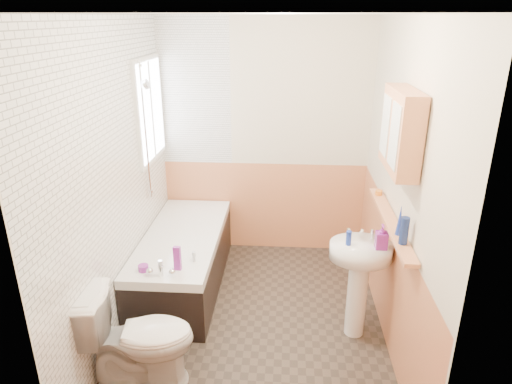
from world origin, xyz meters
TOP-DOWN VIEW (x-y plane):
  - floor at (0.00, 0.00)m, footprint 2.80×2.80m
  - ceiling at (0.00, 0.00)m, footprint 2.80×2.80m
  - wall_back at (0.00, 1.41)m, footprint 2.20×0.02m
  - wall_front at (0.00, -1.41)m, footprint 2.20×0.02m
  - wall_left at (-1.11, 0.00)m, footprint 0.02×2.80m
  - wall_right at (1.11, 0.00)m, footprint 0.02×2.80m
  - wainscot_right at (1.09, 0.00)m, footprint 0.01×2.80m
  - wainscot_back at (0.00, 1.39)m, footprint 2.20×0.01m
  - tile_cladding_left at (-1.09, 0.00)m, footprint 0.01×2.80m
  - tile_return_back at (-0.73, 1.39)m, footprint 0.75×0.01m
  - window at (-1.06, 0.95)m, footprint 0.03×0.79m
  - bathtub at (-0.73, 0.53)m, footprint 0.70×1.69m
  - shower_riser at (-1.04, 0.68)m, footprint 0.11×0.08m
  - toilet at (-0.76, -0.75)m, footprint 0.83×0.53m
  - sink at (0.84, -0.09)m, footprint 0.49×0.40m
  - pine_shelf at (1.04, -0.09)m, footprint 0.10×1.33m
  - medicine_cabinet at (1.01, -0.20)m, footprint 0.16×0.62m
  - foam_can at (1.04, -0.48)m, footprint 0.07×0.07m
  - green_bottle at (1.04, -0.35)m, footprint 0.05×0.05m
  - black_jar at (1.04, 0.42)m, footprint 0.08×0.08m
  - soap_bottle at (0.97, -0.16)m, footprint 0.09×0.20m
  - clear_bottle at (0.73, -0.12)m, footprint 0.04×0.04m
  - blue_gel at (-0.62, -0.11)m, footprint 0.06×0.04m
  - cream_jar at (-0.89, -0.15)m, footprint 0.09×0.09m
  - orange_bottle at (-0.51, 0.03)m, footprint 0.04×0.04m

SIDE VIEW (x-z plane):
  - floor at x=0.00m, z-range 0.00..0.00m
  - bathtub at x=-0.73m, z-range -0.06..0.64m
  - toilet at x=-0.76m, z-range 0.00..0.76m
  - wainscot_right at x=1.09m, z-range 0.00..1.00m
  - wainscot_back at x=0.00m, z-range 0.00..1.00m
  - cream_jar at x=-0.89m, z-range 0.56..0.61m
  - sink at x=0.84m, z-range 0.12..1.07m
  - orange_bottle at x=-0.51m, z-range 0.56..0.65m
  - blue_gel at x=-0.62m, z-range 0.56..0.76m
  - soap_bottle at x=0.97m, z-range 0.84..0.93m
  - clear_bottle at x=0.73m, z-range 0.84..0.95m
  - pine_shelf at x=1.04m, z-range 1.02..1.05m
  - black_jar at x=1.04m, z-range 1.05..1.09m
  - foam_can at x=1.04m, z-range 1.05..1.24m
  - green_bottle at x=1.04m, z-range 1.05..1.28m
  - wall_back at x=0.00m, z-range 0.00..2.50m
  - wall_front at x=0.00m, z-range 0.00..2.50m
  - wall_left at x=-1.11m, z-range 0.00..2.50m
  - wall_right at x=1.11m, z-range 0.00..2.50m
  - tile_cladding_left at x=-1.09m, z-range 0.00..2.50m
  - shower_riser at x=-1.04m, z-range 0.97..2.24m
  - window at x=-1.06m, z-range 1.15..2.15m
  - tile_return_back at x=-0.73m, z-range 1.00..2.50m
  - medicine_cabinet at x=1.01m, z-range 1.48..2.04m
  - ceiling at x=0.00m, z-range 2.50..2.50m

